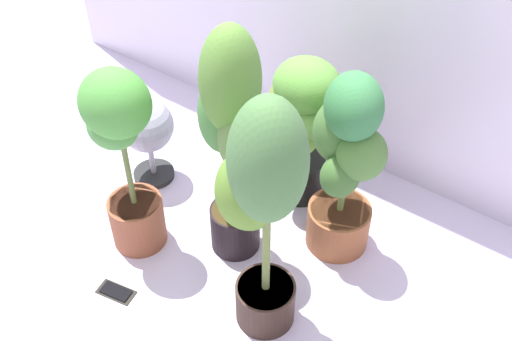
{
  "coord_description": "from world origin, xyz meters",
  "views": [
    {
      "loc": [
        0.99,
        -1.15,
        1.93
      ],
      "look_at": [
        0.05,
        0.17,
        0.4
      ],
      "focal_mm": 43.84,
      "sensor_mm": 36.0,
      "label": 1
    }
  ],
  "objects_px": {
    "potted_plant_center": "(232,131)",
    "potted_plant_back_right": "(346,162)",
    "potted_plant_front_right": "(262,199)",
    "cell_phone": "(116,292)",
    "potted_plant_back_center": "(303,120)",
    "potted_plant_front_left": "(123,151)",
    "floor_fan": "(147,129)"
  },
  "relations": [
    {
      "from": "potted_plant_center",
      "to": "floor_fan",
      "type": "bearing_deg",
      "value": 169.16
    },
    {
      "from": "potted_plant_back_center",
      "to": "potted_plant_center",
      "type": "xyz_separation_m",
      "value": [
        -0.05,
        -0.39,
        0.19
      ]
    },
    {
      "from": "potted_plant_front_left",
      "to": "potted_plant_center",
      "type": "xyz_separation_m",
      "value": [
        0.34,
        0.2,
        0.12
      ]
    },
    {
      "from": "potted_plant_back_center",
      "to": "cell_phone",
      "type": "height_order",
      "value": "potted_plant_back_center"
    },
    {
      "from": "potted_plant_front_left",
      "to": "potted_plant_center",
      "type": "height_order",
      "value": "potted_plant_center"
    },
    {
      "from": "potted_plant_back_center",
      "to": "cell_phone",
      "type": "relative_size",
      "value": 4.34
    },
    {
      "from": "potted_plant_back_center",
      "to": "potted_plant_center",
      "type": "relative_size",
      "value": 0.68
    },
    {
      "from": "potted_plant_back_right",
      "to": "potted_plant_front_left",
      "type": "bearing_deg",
      "value": -146.08
    },
    {
      "from": "potted_plant_front_right",
      "to": "potted_plant_back_right",
      "type": "height_order",
      "value": "potted_plant_front_right"
    },
    {
      "from": "potted_plant_center",
      "to": "potted_plant_back_right",
      "type": "xyz_separation_m",
      "value": [
        0.32,
        0.24,
        -0.16
      ]
    },
    {
      "from": "potted_plant_front_left",
      "to": "floor_fan",
      "type": "bearing_deg",
      "value": 122.55
    },
    {
      "from": "potted_plant_center",
      "to": "cell_phone",
      "type": "height_order",
      "value": "potted_plant_center"
    },
    {
      "from": "potted_plant_back_right",
      "to": "cell_phone",
      "type": "bearing_deg",
      "value": -127.72
    },
    {
      "from": "potted_plant_front_right",
      "to": "cell_phone",
      "type": "relative_size",
      "value": 6.31
    },
    {
      "from": "potted_plant_center",
      "to": "potted_plant_back_center",
      "type": "bearing_deg",
      "value": 82.83
    },
    {
      "from": "potted_plant_center",
      "to": "potted_plant_back_right",
      "type": "height_order",
      "value": "potted_plant_center"
    },
    {
      "from": "potted_plant_back_right",
      "to": "cell_phone",
      "type": "height_order",
      "value": "potted_plant_back_right"
    },
    {
      "from": "cell_phone",
      "to": "potted_plant_center",
      "type": "bearing_deg",
      "value": 143.7
    },
    {
      "from": "potted_plant_front_left",
      "to": "cell_phone",
      "type": "height_order",
      "value": "potted_plant_front_left"
    },
    {
      "from": "potted_plant_center",
      "to": "cell_phone",
      "type": "distance_m",
      "value": 0.77
    },
    {
      "from": "potted_plant_front_right",
      "to": "cell_phone",
      "type": "bearing_deg",
      "value": -153.03
    },
    {
      "from": "potted_plant_back_center",
      "to": "potted_plant_front_right",
      "type": "relative_size",
      "value": 0.69
    },
    {
      "from": "floor_fan",
      "to": "potted_plant_back_right",
      "type": "bearing_deg",
      "value": 94.3
    },
    {
      "from": "potted_plant_center",
      "to": "cell_phone",
      "type": "xyz_separation_m",
      "value": [
        -0.22,
        -0.45,
        -0.58
      ]
    },
    {
      "from": "potted_plant_center",
      "to": "cell_phone",
      "type": "bearing_deg",
      "value": -115.91
    },
    {
      "from": "potted_plant_front_right",
      "to": "cell_phone",
      "type": "distance_m",
      "value": 0.8
    },
    {
      "from": "potted_plant_center",
      "to": "potted_plant_back_right",
      "type": "distance_m",
      "value": 0.43
    },
    {
      "from": "potted_plant_front_right",
      "to": "potted_plant_front_left",
      "type": "bearing_deg",
      "value": 179.5
    },
    {
      "from": "potted_plant_back_center",
      "to": "potted_plant_front_right",
      "type": "height_order",
      "value": "potted_plant_front_right"
    },
    {
      "from": "potted_plant_back_center",
      "to": "cell_phone",
      "type": "bearing_deg",
      "value": -107.66
    },
    {
      "from": "potted_plant_front_left",
      "to": "potted_plant_center",
      "type": "bearing_deg",
      "value": 30.27
    },
    {
      "from": "floor_fan",
      "to": "cell_phone",
      "type": "bearing_deg",
      "value": 24.02
    }
  ]
}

